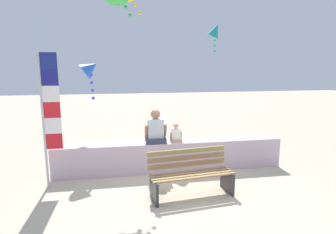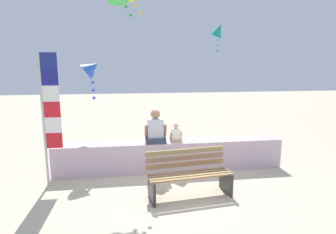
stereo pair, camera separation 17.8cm
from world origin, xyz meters
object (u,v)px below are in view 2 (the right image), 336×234
object	(u,v)px
person_adult	(155,130)
kite_teal	(218,31)
kite_blue	(91,68)
park_bench	(189,175)
person_child	(176,134)
flag_banner	(48,110)

from	to	relation	value
person_adult	kite_teal	world-z (taller)	kite_teal
kite_blue	park_bench	bearing A→B (deg)	-48.27
person_adult	kite_blue	world-z (taller)	kite_blue
park_bench	person_adult	distance (m)	1.56
park_bench	person_child	xyz separation A→B (m)	(-0.03, 1.34, 0.49)
person_adult	kite_teal	xyz separation A→B (m)	(2.55, 3.35, 2.68)
park_bench	kite_teal	xyz separation A→B (m)	(2.02, 4.68, 3.30)
kite_teal	person_child	bearing A→B (deg)	-121.55
park_bench	kite_blue	bearing A→B (deg)	131.73
person_adult	kite_teal	size ratio (longest dim) A/B	0.75
person_child	kite_teal	xyz separation A→B (m)	(2.05, 3.34, 2.81)
person_child	flag_banner	distance (m)	2.89
park_bench	flag_banner	size ratio (longest dim) A/B	0.61
park_bench	person_adult	xyz separation A→B (m)	(-0.52, 1.34, 0.62)
park_bench	kite_blue	world-z (taller)	kite_blue
flag_banner	park_bench	bearing A→B (deg)	-16.76
park_bench	kite_teal	bearing A→B (deg)	66.64
person_adult	person_child	distance (m)	0.51
flag_banner	kite_blue	xyz separation A→B (m)	(0.73, 1.46, 0.82)
park_bench	person_child	world-z (taller)	person_child
person_child	kite_blue	xyz separation A→B (m)	(-2.01, 0.95, 1.56)
person_child	kite_teal	distance (m)	4.83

